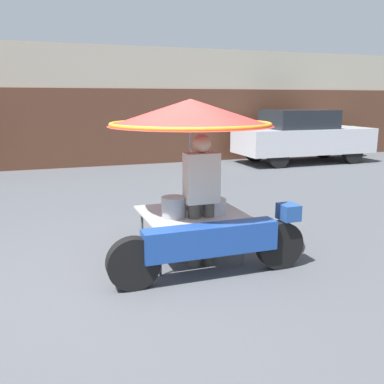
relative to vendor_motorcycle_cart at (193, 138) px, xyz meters
The scene contains 6 objects.
ground_plane 1.62m from the vendor_motorcycle_cart, 155.53° to the right, with size 36.00×36.00×0.00m, color #4C4F54.
shopfront_building 8.84m from the vendor_motorcycle_cart, 93.92° to the left, with size 28.00×2.06×3.38m.
vendor_motorcycle_cart is the anchor object (origin of this frame).
vendor_person 0.66m from the vendor_motorcycle_cart, 82.28° to the right, with size 0.38×0.22×1.52m.
parked_car 8.74m from the vendor_motorcycle_cart, 48.07° to the left, with size 4.11×1.65×1.59m.
potted_plant 10.99m from the vendor_motorcycle_cart, 41.09° to the left, with size 0.78×0.78×1.02m.
Camera 1 is at (-1.05, -4.34, 1.91)m, focal length 40.00 mm.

